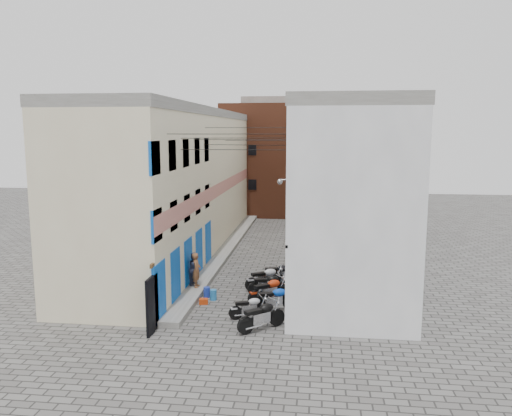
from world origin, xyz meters
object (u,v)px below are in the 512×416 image
at_px(motorcycle_c, 274,298).
at_px(motorcycle_f, 266,277).
at_px(motorcycle_e, 268,283).
at_px(water_jug_near, 213,295).
at_px(motorcycle_g, 278,272).
at_px(red_crate, 204,301).
at_px(motorcycle_a, 262,314).
at_px(person_a, 196,270).
at_px(motorcycle_b, 250,306).
at_px(person_b, 195,269).
at_px(motorcycle_d, 269,289).
at_px(water_jug_far, 207,292).

relative_size(motorcycle_c, motorcycle_f, 0.99).
xyz_separation_m(motorcycle_e, water_jug_near, (-2.42, -1.01, -0.32)).
height_order(motorcycle_g, red_crate, motorcycle_g).
xyz_separation_m(motorcycle_f, red_crate, (-2.54, -2.39, -0.50)).
relative_size(motorcycle_a, red_crate, 5.66).
relative_size(motorcycle_e, motorcycle_g, 0.98).
bearing_deg(motorcycle_f, water_jug_near, -80.35).
bearing_deg(person_a, motorcycle_b, -140.11).
xyz_separation_m(motorcycle_e, person_b, (-3.61, 0.41, 0.48)).
bearing_deg(motorcycle_d, red_crate, -116.13).
height_order(motorcycle_c, motorcycle_d, motorcycle_d).
distance_m(motorcycle_a, red_crate, 3.92).
distance_m(person_b, water_jug_near, 2.01).
xyz_separation_m(motorcycle_b, person_b, (-3.14, 3.42, 0.53)).
height_order(motorcycle_c, water_jug_far, motorcycle_c).
bearing_deg(motorcycle_d, motorcycle_a, -36.81).
relative_size(motorcycle_d, red_crate, 5.69).
relative_size(water_jug_near, water_jug_far, 1.00).
distance_m(motorcycle_b, motorcycle_f, 3.82).
bearing_deg(person_a, person_b, 19.67).
xyz_separation_m(motorcycle_d, person_b, (-3.76, 1.44, 0.42)).
bearing_deg(water_jug_near, motorcycle_e, 22.56).
height_order(motorcycle_e, person_a, person_a).
bearing_deg(motorcycle_f, person_a, -106.24).
distance_m(motorcycle_f, water_jug_far, 3.00).
height_order(motorcycle_e, motorcycle_f, motorcycle_f).
bearing_deg(red_crate, water_jug_near, 60.99).
bearing_deg(motorcycle_e, motorcycle_f, -179.79).
relative_size(motorcycle_g, red_crate, 5.25).
height_order(motorcycle_f, water_jug_far, motorcycle_f).
distance_m(motorcycle_e, water_jug_far, 2.89).
bearing_deg(person_b, red_crate, -151.53).
bearing_deg(motorcycle_c, water_jug_far, -135.76).
bearing_deg(water_jug_far, motorcycle_g, 38.69).
height_order(person_a, water_jug_far, person_a).
bearing_deg(water_jug_far, motorcycle_d, -7.22).
bearing_deg(motorcycle_f, motorcycle_e, -15.38).
distance_m(motorcycle_b, motorcycle_e, 3.05).
distance_m(motorcycle_g, red_crate, 4.61).
bearing_deg(motorcycle_c, motorcycle_d, 174.62).
xyz_separation_m(motorcycle_b, motorcycle_e, (0.47, 3.01, 0.05)).
relative_size(motorcycle_f, water_jug_near, 4.47).
bearing_deg(motorcycle_f, motorcycle_d, -18.71).
bearing_deg(motorcycle_c, red_crate, -121.31).
bearing_deg(person_a, motorcycle_a, -143.97).
relative_size(motorcycle_e, water_jug_near, 4.07).
bearing_deg(motorcycle_g, motorcycle_f, -39.49).
height_order(motorcycle_a, motorcycle_e, motorcycle_a).
height_order(motorcycle_g, person_b, person_b).
distance_m(motorcycle_c, water_jug_near, 3.13).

